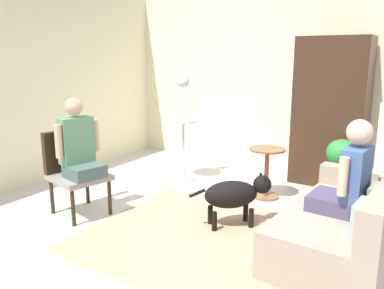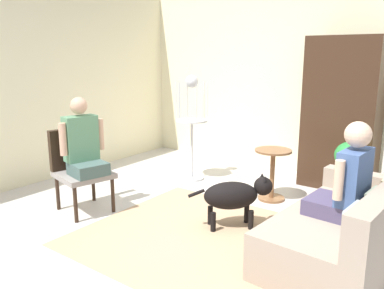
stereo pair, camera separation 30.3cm
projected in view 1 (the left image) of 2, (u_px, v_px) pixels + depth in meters
ground_plane at (215, 233)px, 4.11m from camera, size 7.12×7.12×0.00m
back_wall at (303, 79)px, 6.03m from camera, size 6.54×0.12×2.87m
left_wall at (39, 81)px, 5.62m from camera, size 0.12×5.91×2.87m
area_rug at (224, 242)px, 3.91m from camera, size 2.76×2.12×0.01m
couch at (350, 225)px, 3.62m from camera, size 1.04×1.77×0.78m
armchair at (73, 165)px, 4.58m from camera, size 0.70×0.68×0.96m
person_on_couch at (349, 177)px, 3.52m from camera, size 0.49×0.57×0.85m
person_on_armchair at (78, 145)px, 4.41m from camera, size 0.49×0.52×0.87m
round_end_table at (267, 169)px, 5.06m from camera, size 0.46×0.46×0.65m
dog at (235, 194)px, 4.23m from camera, size 0.69×0.67×0.57m
bird_cage_stand at (183, 122)px, 5.71m from camera, size 0.45×0.45×1.52m
potted_plant at (341, 165)px, 5.01m from camera, size 0.38×0.38×0.77m
column_lamp at (384, 160)px, 4.50m from camera, size 0.20×0.20×1.28m
armoire_cabinet at (331, 112)px, 5.51m from camera, size 0.95×0.56×2.04m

